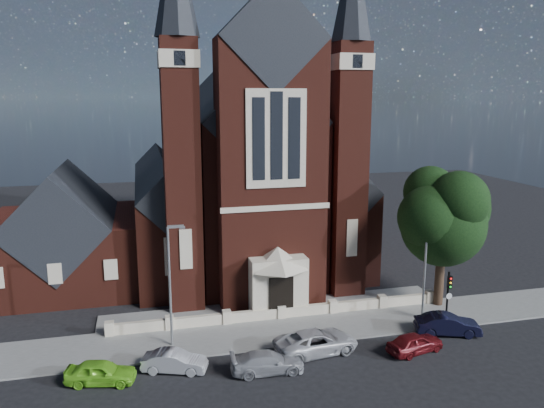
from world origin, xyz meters
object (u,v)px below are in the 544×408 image
at_px(car_navy, 448,324).
at_px(car_silver_b, 267,362).
at_px(car_lime_van, 101,372).
at_px(car_silver_a, 175,361).
at_px(car_dark_red, 415,343).
at_px(church, 238,176).
at_px(street_tree, 447,219).
at_px(parish_hall, 64,240).
at_px(car_white_suv, 317,342).
at_px(street_lamp_left, 171,279).
at_px(traffic_signal, 448,292).
at_px(street_lamp_right, 427,258).

bearing_deg(car_navy, car_silver_b, 115.19).
xyz_separation_m(car_lime_van, car_navy, (22.51, 0.83, 0.05)).
distance_m(car_silver_a, car_dark_red, 14.99).
bearing_deg(church, car_silver_b, -96.67).
relative_size(church, car_lime_van, 8.90).
bearing_deg(church, street_tree, -53.83).
bearing_deg(street_tree, car_dark_red, -132.41).
relative_size(parish_hall, car_white_suv, 2.28).
bearing_deg(street_lamp_left, car_silver_a, -92.39).
relative_size(parish_hall, car_navy, 2.81).
xyz_separation_m(car_silver_b, car_white_suv, (3.58, 1.60, 0.11)).
relative_size(church, car_navy, 8.02).
bearing_deg(church, car_dark_red, -73.66).
distance_m(street_tree, car_dark_red, 10.56).
bearing_deg(car_white_suv, traffic_signal, -89.39).
relative_size(church, street_lamp_left, 4.31).
height_order(street_tree, car_white_suv, street_tree).
xyz_separation_m(traffic_signal, car_lime_van, (-23.18, -2.00, -1.91)).
height_order(parish_hall, car_silver_a, parish_hall).
distance_m(car_lime_van, car_white_suv, 13.01).
height_order(parish_hall, street_lamp_right, parish_hall).
xyz_separation_m(car_lime_van, car_white_suv, (13.00, 0.48, 0.08)).
xyz_separation_m(street_tree, car_white_suv, (-11.78, -4.80, -6.21)).
xyz_separation_m(parish_hall, street_lamp_left, (8.09, -14.00, 0.59)).
bearing_deg(street_tree, car_white_suv, -157.82).
distance_m(car_lime_van, car_silver_a, 4.15).
relative_size(street_lamp_left, car_navy, 1.86).
relative_size(street_lamp_right, car_dark_red, 2.13).
height_order(car_dark_red, car_navy, car_navy).
distance_m(street_lamp_right, car_silver_b, 14.25).
bearing_deg(car_lime_van, street_lamp_left, -37.21).
distance_m(street_tree, street_lamp_right, 3.84).
xyz_separation_m(car_silver_a, car_silver_b, (5.28, -1.44, 0.00)).
height_order(street_lamp_right, car_silver_a, street_lamp_right).
height_order(traffic_signal, car_silver_a, traffic_signal).
distance_m(traffic_signal, car_dark_red, 5.43).
relative_size(street_tree, traffic_signal, 2.67).
bearing_deg(car_navy, car_lime_van, 108.85).
height_order(car_silver_b, car_dark_red, car_dark_red).
relative_size(street_lamp_left, car_dark_red, 2.13).
distance_m(street_lamp_right, car_silver_a, 18.85).
relative_size(parish_hall, car_lime_van, 3.11).
bearing_deg(street_lamp_right, car_lime_van, -170.87).
relative_size(church, traffic_signal, 8.72).
bearing_deg(traffic_signal, car_silver_b, -167.23).
bearing_deg(traffic_signal, street_lamp_right, 120.01).
height_order(street_tree, car_dark_red, street_tree).
relative_size(church, car_dark_red, 9.18).
bearing_deg(car_lime_van, street_lamp_right, -68.03).
distance_m(car_lime_van, car_silver_b, 9.48).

